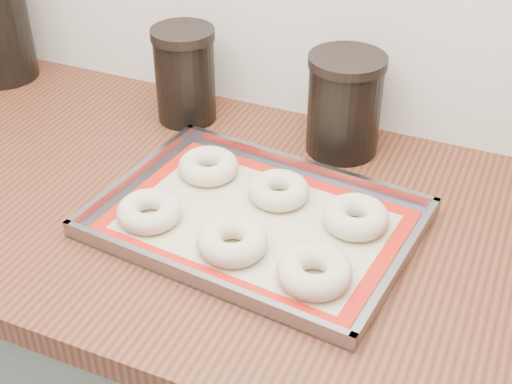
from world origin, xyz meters
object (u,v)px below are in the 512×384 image
at_px(bagel_front_left, 149,211).
at_px(canister_mid, 185,75).
at_px(bagel_back_left, 208,166).
at_px(bagel_front_mid, 232,241).
at_px(bagel_back_mid, 279,190).
at_px(canister_right, 344,104).
at_px(bagel_front_right, 314,272).
at_px(baking_tray, 256,221).
at_px(bagel_back_right, 356,217).

xyz_separation_m(bagel_front_left, canister_mid, (-0.10, 0.31, 0.07)).
distance_m(bagel_back_left, canister_mid, 0.22).
relative_size(bagel_front_mid, canister_mid, 0.58).
xyz_separation_m(bagel_back_mid, canister_right, (0.04, 0.19, 0.07)).
bearing_deg(bagel_back_left, bagel_front_mid, -53.61).
bearing_deg(bagel_front_right, bagel_back_mid, 126.07).
relative_size(baking_tray, canister_mid, 2.80).
height_order(bagel_front_right, canister_right, canister_right).
relative_size(baking_tray, canister_right, 2.81).
xyz_separation_m(bagel_front_right, canister_right, (-0.07, 0.35, 0.07)).
xyz_separation_m(baking_tray, bagel_front_mid, (-0.00, -0.07, 0.02)).
bearing_deg(canister_right, bagel_front_left, -121.93).
bearing_deg(bagel_back_mid, bagel_front_left, -140.77).
distance_m(bagel_front_right, canister_right, 0.36).
height_order(baking_tray, bagel_back_left, bagel_back_left).
bearing_deg(bagel_front_left, bagel_front_right, -6.43).
bearing_deg(bagel_front_mid, bagel_front_left, 173.78).
distance_m(bagel_front_left, bagel_back_right, 0.31).
relative_size(bagel_front_left, bagel_back_mid, 1.02).
xyz_separation_m(bagel_front_mid, canister_right, (0.05, 0.33, 0.07)).
xyz_separation_m(bagel_front_right, bagel_back_right, (0.01, 0.14, -0.00)).
xyz_separation_m(baking_tray, bagel_front_right, (0.12, -0.09, 0.02)).
bearing_deg(bagel_front_mid, canister_mid, 127.08).
distance_m(bagel_back_mid, canister_right, 0.21).
distance_m(bagel_back_left, bagel_back_mid, 0.13).
bearing_deg(baking_tray, bagel_back_left, 144.75).
xyz_separation_m(bagel_front_left, bagel_back_mid, (0.16, 0.13, 0.00)).
bearing_deg(bagel_back_mid, bagel_back_right, -8.81).
distance_m(bagel_front_mid, bagel_back_right, 0.19).
bearing_deg(bagel_back_left, baking_tray, -35.25).
distance_m(bagel_back_right, canister_mid, 0.44).
distance_m(bagel_front_mid, canister_right, 0.34).
bearing_deg(bagel_front_left, canister_right, 58.07).
bearing_deg(bagel_back_left, bagel_front_left, -99.89).
xyz_separation_m(bagel_front_left, bagel_front_mid, (0.14, -0.02, 0.00)).
relative_size(baking_tray, bagel_front_right, 4.81).
bearing_deg(bagel_back_left, canister_right, 44.88).
relative_size(bagel_front_right, canister_right, 0.58).
height_order(baking_tray, bagel_back_mid, bagel_back_mid).
relative_size(bagel_front_right, bagel_back_right, 1.04).
bearing_deg(canister_mid, bagel_back_right, -27.47).
relative_size(bagel_back_right, canister_right, 0.56).
relative_size(bagel_front_left, bagel_back_left, 0.99).
bearing_deg(bagel_back_mid, canister_mid, 144.86).
bearing_deg(bagel_back_mid, baking_tray, -97.02).
xyz_separation_m(baking_tray, bagel_back_right, (0.14, 0.05, 0.02)).
height_order(bagel_back_left, bagel_back_mid, same).
xyz_separation_m(baking_tray, bagel_front_left, (-0.15, -0.06, 0.01)).
bearing_deg(bagel_front_right, baking_tray, 144.15).
xyz_separation_m(bagel_front_mid, bagel_front_right, (0.13, -0.01, 0.00)).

